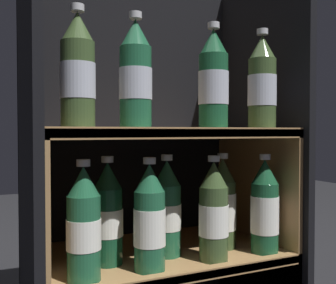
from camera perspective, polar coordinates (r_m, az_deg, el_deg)
The scene contains 16 objects.
fridge_back_wall at distance 1.19m, azimuth -5.01°, elevation -0.96°, with size 0.66×0.02×1.02m, color black.
fridge_side_left at distance 0.93m, azimuth -19.58°, elevation -1.74°, with size 0.02×0.41×1.02m, color black.
fridge_side_right at distance 1.17m, azimuth 13.13°, elevation -1.04°, with size 0.02×0.41×1.02m, color black.
shelf_lower at distance 1.06m, azimuth -1.08°, elevation -18.05°, with size 0.62×0.37×0.26m.
shelf_upper at distance 1.02m, azimuth -1.15°, elevation -6.98°, with size 0.62×0.37×0.57m.
bottle_upper_front_0 at distance 0.83m, azimuth -12.96°, elevation 9.69°, with size 0.07×0.07×0.25m.
bottle_upper_front_1 at distance 0.86m, azimuth -4.73°, elevation 9.42°, with size 0.07×0.07×0.25m.
bottle_upper_front_2 at distance 0.94m, azimuth 6.61°, elevation 8.69°, with size 0.07×0.07×0.25m.
bottle_upper_front_3 at distance 1.02m, azimuth 13.49°, elevation 8.10°, with size 0.07×0.07×0.25m.
bottle_lower_front_0 at distance 0.84m, azimuth -12.13°, elevation -11.87°, with size 0.07×0.07×0.25m.
bottle_lower_front_1 at distance 0.88m, azimuth -2.69°, elevation -11.26°, with size 0.07×0.07×0.25m.
bottle_lower_front_2 at distance 0.96m, azimuth 6.64°, elevation -10.27°, with size 0.07×0.07×0.25m.
bottle_lower_front_3 at distance 1.04m, azimuth 13.85°, elevation -9.39°, with size 0.07×0.07×0.25m.
bottle_lower_back_0 at distance 0.93m, azimuth -8.75°, elevation -10.51°, with size 0.07×0.07×0.25m.
bottle_lower_back_1 at distance 0.99m, azimuth 0.07°, elevation -9.85°, with size 0.07×0.07×0.25m.
bottle_lower_back_2 at distance 1.06m, azimuth 7.92°, elevation -9.15°, with size 0.07×0.07×0.25m.
Camera 1 is at (-0.40, -0.74, 0.56)m, focal length 42.00 mm.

